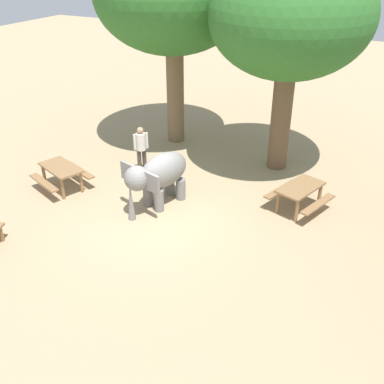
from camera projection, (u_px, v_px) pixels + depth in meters
ground_plane at (159, 215)px, 12.93m from camera, size 60.00×60.00×0.00m
elephant at (158, 175)px, 12.93m from camera, size 2.29×1.64×1.58m
person_handler at (141, 146)px, 14.89m from camera, size 0.41×0.36×1.62m
shade_tree_main at (291, 16)px, 13.29m from camera, size 5.40×4.95×6.94m
picnic_table_near at (61, 172)px, 14.02m from camera, size 1.91×1.92×0.78m
picnic_table_far at (300, 192)px, 12.90m from camera, size 1.89×1.88×0.78m
feed_bucket at (169, 176)px, 14.74m from camera, size 0.36×0.36×0.32m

